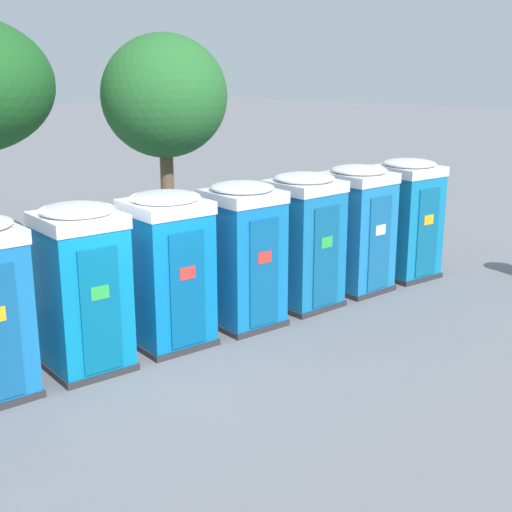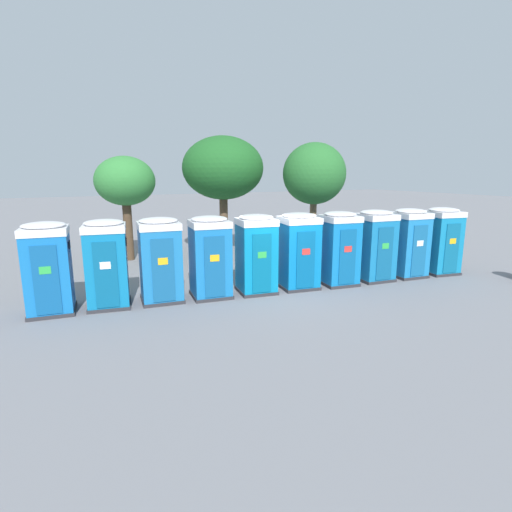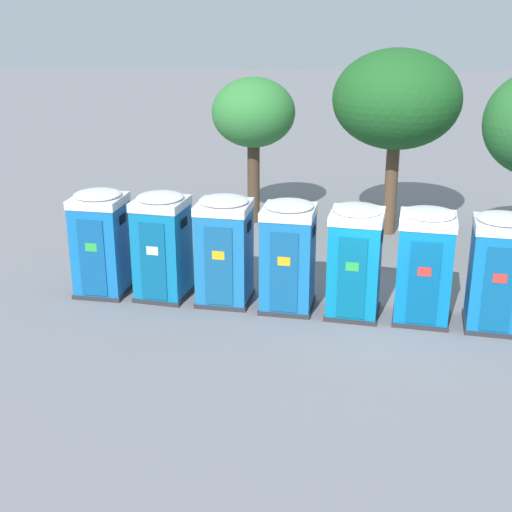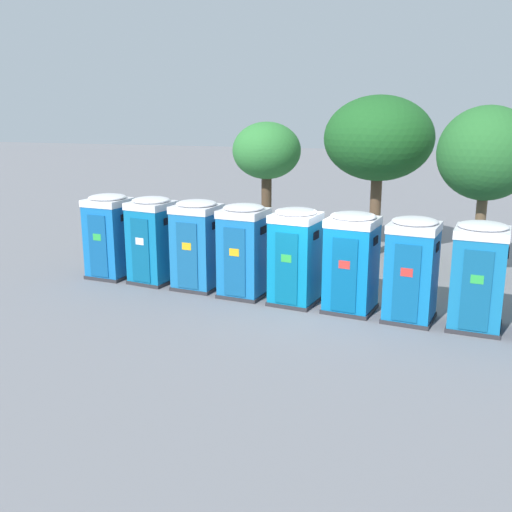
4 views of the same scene
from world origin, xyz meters
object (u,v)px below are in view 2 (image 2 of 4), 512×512
Objects in this scene: portapotty_5 at (298,250)px; portapotty_6 at (339,248)px; portapotty_0 at (48,268)px; portapotty_2 at (160,259)px; street_tree_2 at (125,182)px; portapotty_1 at (107,263)px; portapotty_8 at (408,242)px; street_tree_0 at (314,174)px; portapotty_3 at (210,256)px; portapotty_9 at (441,240)px; portapotty_4 at (256,253)px; street_tree_1 at (223,169)px; portapotty_7 at (375,245)px.

portapotty_5 is 1.00× the size of portapotty_6.
portapotty_2 is (2.99, -0.31, -0.00)m from portapotty_0.
portapotty_0 is 0.56× the size of street_tree_2.
portapotty_1 and portapotty_8 have the same top height.
portapotty_3 is at bearing -151.46° from street_tree_0.
portapotty_0 is at bearing 172.50° from portapotty_5.
portapotty_6 is at bearing -9.95° from portapotty_5.
portapotty_2 is at bearing 172.07° from portapotty_9.
portapotty_1 is 1.00× the size of portapotty_4.
portapotty_0 is at bearing 172.32° from portapotty_4.
portapotty_9 is at bearing -7.93° from portapotty_2.
street_tree_1 is (7.33, 5.24, 2.72)m from portapotty_0.
portapotty_3 is 0.56× the size of street_tree_2.
street_tree_1 reaches higher than portapotty_9.
portapotty_1 is 1.00× the size of portapotty_8.
portapotty_4 and portapotty_6 have the same top height.
portapotty_6 is 0.47× the size of street_tree_1.
portapotty_7 is 10.68m from street_tree_2.
portapotty_9 is 13.13m from street_tree_2.
street_tree_1 is at bearing 103.89° from portapotty_6.
portapotty_5 is at bearing -130.25° from street_tree_0.
street_tree_0 reaches higher than street_tree_2.
portapotty_2 and portapotty_8 have the same top height.
portapotty_8 is at bearing -5.70° from portapotty_6.
portapotty_5 and portapotty_9 have the same top height.
portapotty_2 is 3.01m from portapotty_4.
portapotty_3 is 7.42m from street_tree_0.
portapotty_3 is 3.01m from portapotty_5.
portapotty_7 is 1.50m from portapotty_8.
portapotty_9 is (11.91, -1.63, 0.00)m from portapotty_1.
portapotty_5 is at bearing -8.13° from portapotty_1.
portapotty_1 is at bearing -137.33° from street_tree_1.
portapotty_9 is at bearing -7.49° from portapotty_0.
portapotty_2 is 7.55m from street_tree_1.
portapotty_4 is 3.01m from portapotty_6.
street_tree_1 reaches higher than portapotty_5.
portapotty_3 and portapotty_5 have the same top height.
portapotty_3 is 1.00× the size of portapotty_8.
street_tree_0 is at bearing -36.99° from street_tree_1.
portapotty_6 is at bearing -76.11° from street_tree_1.
portapotty_3 is at bearing -8.61° from portapotty_1.
portapotty_3 is at bearing 172.35° from portapotty_5.
street_tree_2 is at bearing 134.16° from portapotty_7.
portapotty_0 is 12.02m from portapotty_8.
portapotty_5 and portapotty_7 have the same top height.
portapotty_1 is 1.00× the size of portapotty_2.
portapotty_2 is at bearing 171.88° from portapotty_7.
portapotty_1 is at bearing -162.40° from street_tree_0.
portapotty_9 is at bearing -7.47° from portapotty_7.
street_tree_0 reaches higher than portapotty_8.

